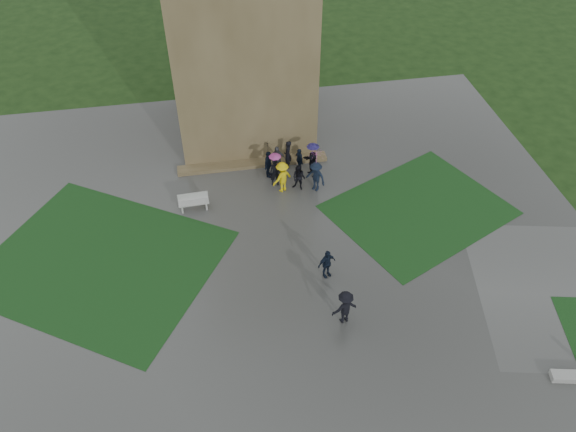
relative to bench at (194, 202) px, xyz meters
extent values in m
plane|color=black|center=(3.68, -7.25, -0.51)|extent=(120.00, 120.00, 0.00)
cube|color=#383836|center=(3.68, -5.25, -0.50)|extent=(34.00, 34.00, 0.02)
cube|color=#123313|center=(-4.82, -3.25, -0.49)|extent=(14.10, 13.46, 0.01)
cube|color=#123313|center=(12.18, -2.25, -0.49)|extent=(11.12, 10.15, 0.01)
cube|color=brown|center=(3.68, 3.35, -0.38)|extent=(9.00, 0.80, 0.22)
cube|color=#AAAAA5|center=(0.00, -0.07, -0.01)|extent=(1.67, 0.56, 0.07)
cube|color=#AAAAA5|center=(-0.66, -0.10, -0.26)|extent=(0.11, 0.44, 0.46)
cube|color=#AAAAA5|center=(0.66, -0.05, -0.26)|extent=(0.11, 0.44, 0.46)
cube|color=#AAAAA5|center=(-0.01, 0.17, 0.25)|extent=(1.65, 0.12, 0.44)
imported|color=black|center=(7.01, 1.84, 0.31)|extent=(1.02, 1.58, 1.60)
imported|color=black|center=(6.33, 2.38, 0.27)|extent=(0.70, 0.99, 1.53)
imported|color=black|center=(5.72, 2.82, 0.41)|extent=(0.59, 0.75, 1.81)
imported|color=#3F3F44|center=(5.01, 2.49, 0.40)|extent=(1.07, 0.65, 1.78)
imported|color=black|center=(4.46, 2.14, 0.37)|extent=(0.97, 1.16, 1.73)
imported|color=black|center=(4.73, 1.30, 0.37)|extent=(0.68, 0.50, 1.72)
imported|color=yellow|center=(5.04, 0.70, 0.47)|extent=(1.40, 1.19, 1.93)
imported|color=black|center=(5.99, 0.69, 0.30)|extent=(0.89, 0.78, 1.59)
imported|color=black|center=(6.91, 0.45, 0.45)|extent=(1.29, 1.31, 1.88)
imported|color=#F665D2|center=(6.91, 0.45, 1.70)|extent=(1.02, 1.02, 0.94)
imported|color=#46399E|center=(7.01, 1.84, 1.39)|extent=(0.70, 0.70, 0.62)
imported|color=black|center=(4.46, 2.14, 1.48)|extent=(0.82, 0.82, 0.75)
imported|color=#F665D2|center=(4.73, 1.30, 1.38)|extent=(0.68, 0.68, 0.59)
imported|color=black|center=(6.08, -6.03, 0.33)|extent=(1.10, 0.87, 1.65)
imported|color=black|center=(6.27, -8.81, 0.43)|extent=(1.30, 0.86, 1.85)
camera|label=1|loc=(1.13, -23.65, 20.16)|focal=35.00mm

